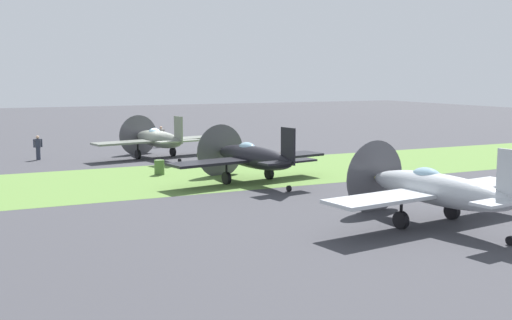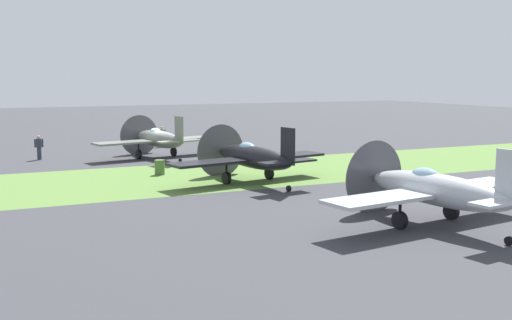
# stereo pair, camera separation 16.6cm
# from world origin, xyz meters

# --- Properties ---
(ground_plane) EXTENTS (160.00, 160.00, 0.00)m
(ground_plane) POSITION_xyz_m (0.00, 0.00, 0.00)
(ground_plane) COLOR #38383D
(grass_verge) EXTENTS (120.00, 11.00, 0.01)m
(grass_verge) POSITION_xyz_m (0.00, -9.13, 0.00)
(grass_verge) COLOR #567A38
(grass_verge) RESTS_ON ground
(airplane_lead) EXTENTS (9.46, 7.54, 3.35)m
(airplane_lead) POSITION_xyz_m (-0.54, -0.20, 1.40)
(airplane_lead) COLOR slate
(airplane_lead) RESTS_ON ground
(airplane_wingman) EXTENTS (9.77, 7.79, 3.46)m
(airplane_wingman) POSITION_xyz_m (1.28, -12.56, 1.45)
(airplane_wingman) COLOR black
(airplane_wingman) RESTS_ON ground
(airplane_trail) EXTENTS (10.01, 7.95, 3.54)m
(airplane_trail) POSITION_xyz_m (3.62, -24.84, 1.48)
(airplane_trail) COLOR #B2B7BC
(airplane_trail) RESTS_ON ground
(ground_crew_chief) EXTENTS (0.60, 0.38, 1.73)m
(ground_crew_chief) POSITION_xyz_m (1.78, 6.75, 0.91)
(ground_crew_chief) COLOR #9E998E
(ground_crew_chief) RESTS_ON ground
(ground_crew_mechanic) EXTENTS (0.63, 0.38, 1.73)m
(ground_crew_mechanic) POSITION_xyz_m (-8.47, 2.53, 0.91)
(ground_crew_mechanic) COLOR #2D3342
(ground_crew_mechanic) RESTS_ON ground
(fuel_drum) EXTENTS (0.60, 0.60, 0.90)m
(fuel_drum) POSITION_xyz_m (-2.61, -7.66, 0.45)
(fuel_drum) COLOR #476633
(fuel_drum) RESTS_ON ground
(runway_marker_cone) EXTENTS (0.36, 0.36, 0.44)m
(runway_marker_cone) POSITION_xyz_m (7.45, -3.99, 0.22)
(runway_marker_cone) COLOR orange
(runway_marker_cone) RESTS_ON ground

